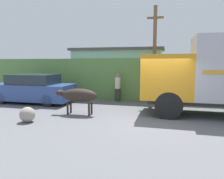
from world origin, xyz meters
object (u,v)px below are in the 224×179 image
at_px(parked_suv, 32,89).
at_px(brown_cow, 78,96).
at_px(utility_pole, 154,53).
at_px(pedestrian_on_hill, 118,86).
at_px(roadside_rock, 27,115).

bearing_deg(parked_suv, brown_cow, -29.46).
bearing_deg(utility_pole, pedestrian_on_hill, -179.06).
xyz_separation_m(utility_pole, roadside_rock, (-4.56, -5.36, -2.55)).
bearing_deg(roadside_rock, brown_cow, 49.28).
xyz_separation_m(pedestrian_on_hill, utility_pole, (2.12, 0.03, 1.93)).
xyz_separation_m(pedestrian_on_hill, roadside_rock, (-2.44, -5.33, -0.62)).
height_order(pedestrian_on_hill, roadside_rock, pedestrian_on_hill).
xyz_separation_m(brown_cow, pedestrian_on_hill, (0.98, 3.63, 0.06)).
height_order(brown_cow, parked_suv, parked_suv).
bearing_deg(pedestrian_on_hill, brown_cow, 83.43).
height_order(parked_suv, utility_pole, utility_pole).
relative_size(utility_pole, roadside_rock, 9.05).
bearing_deg(brown_cow, roadside_rock, -120.72).
bearing_deg(brown_cow, utility_pole, 59.75).
relative_size(pedestrian_on_hill, utility_pole, 0.31).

